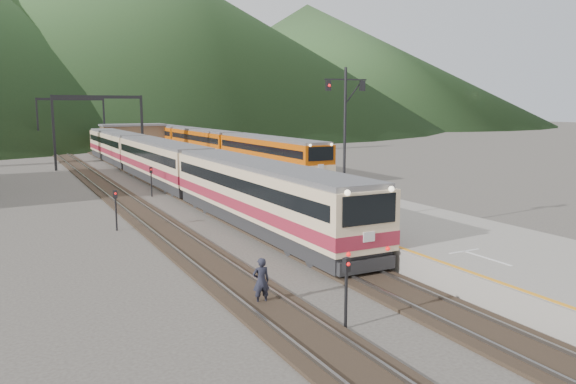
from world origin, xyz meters
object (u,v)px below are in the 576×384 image
second_train (204,142)px  signal_mast (345,130)px  worker (261,281)px  main_train (161,160)px

second_train → signal_mast: size_ratio=7.88×
signal_mast → worker: 11.13m
main_train → worker: 32.66m
worker → signal_mast: bearing=-132.1°
second_train → main_train: bearing=-117.5°
signal_mast → worker: (-7.61, -6.51, -4.85)m
second_train → worker: second_train is taller
main_train → signal_mast: size_ratio=8.14×
second_train → signal_mast: (-8.91, -47.87, 3.64)m
main_train → worker: main_train is taller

